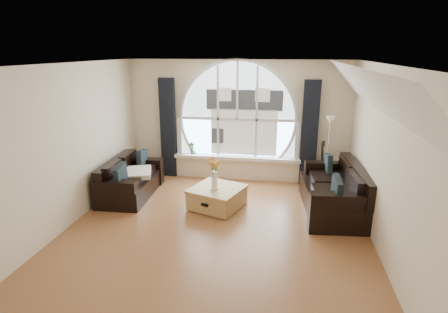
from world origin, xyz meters
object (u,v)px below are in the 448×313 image
at_px(coffee_chest, 217,197).
at_px(vase_flowers, 214,169).
at_px(floor_lamp, 328,154).
at_px(sofa_right, 333,190).
at_px(guitar, 321,163).
at_px(potted_plant, 192,148).
at_px(sofa_left, 131,177).

height_order(coffee_chest, vase_flowers, vase_flowers).
bearing_deg(floor_lamp, sofa_right, -88.48).
height_order(vase_flowers, guitar, vase_flowers).
bearing_deg(coffee_chest, potted_plant, 138.57).
height_order(sofa_right, guitar, guitar).
bearing_deg(sofa_left, guitar, 14.18).
height_order(sofa_left, guitar, guitar).
height_order(sofa_left, floor_lamp, floor_lamp).
bearing_deg(potted_plant, coffee_chest, -61.24).
relative_size(vase_flowers, potted_plant, 2.43).
bearing_deg(coffee_chest, sofa_left, -169.69).
bearing_deg(sofa_right, vase_flowers, -177.31).
xyz_separation_m(sofa_right, vase_flowers, (-2.19, -0.30, 0.39)).
xyz_separation_m(vase_flowers, floor_lamp, (2.16, 1.35, 0.01)).
bearing_deg(guitar, vase_flowers, -155.40).
height_order(vase_flowers, floor_lamp, floor_lamp).
relative_size(coffee_chest, potted_plant, 3.12).
xyz_separation_m(guitar, potted_plant, (-2.94, 0.18, 0.16)).
relative_size(sofa_left, potted_plant, 5.82).
relative_size(sofa_left, guitar, 1.59).
distance_m(sofa_left, floor_lamp, 4.11).
bearing_deg(sofa_left, coffee_chest, -12.00).
bearing_deg(floor_lamp, guitar, 114.42).
height_order(vase_flowers, potted_plant, vase_flowers).
distance_m(floor_lamp, potted_plant, 3.06).
distance_m(coffee_chest, floor_lamp, 2.54).
bearing_deg(vase_flowers, sofa_left, 168.02).
distance_m(vase_flowers, potted_plant, 1.94).
bearing_deg(potted_plant, floor_lamp, -7.14).
bearing_deg(sofa_right, sofa_left, 173.69).
xyz_separation_m(sofa_right, floor_lamp, (-0.03, 1.05, 0.40)).
height_order(sofa_right, potted_plant, sofa_right).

